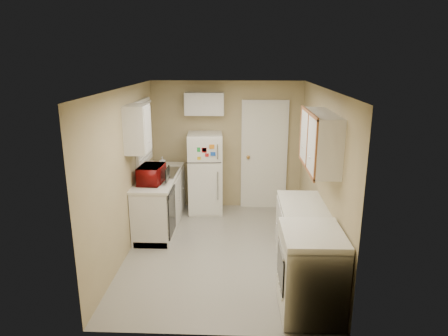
{
  "coord_description": "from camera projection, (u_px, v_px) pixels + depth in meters",
  "views": [
    {
      "loc": [
        0.24,
        -5.45,
        2.81
      ],
      "look_at": [
        0.0,
        0.5,
        1.15
      ],
      "focal_mm": 32.0,
      "sensor_mm": 36.0,
      "label": 1
    }
  ],
  "objects": [
    {
      "name": "wall_right",
      "position": [
        322.0,
        175.0,
        5.63
      ],
      "size": [
        3.8,
        3.8,
        0.0
      ],
      "primitive_type": "plane",
      "color": "tan",
      "rests_on": "floor"
    },
    {
      "name": "stove",
      "position": [
        311.0,
        272.0,
        4.45
      ],
      "size": [
        0.67,
        0.82,
        0.99
      ],
      "primitive_type": "cube",
      "rotation": [
        0.0,
        0.0,
        0.01
      ],
      "color": "white",
      "rests_on": "floor"
    },
    {
      "name": "interior_door",
      "position": [
        264.0,
        156.0,
        7.49
      ],
      "size": [
        0.86,
        0.06,
        2.08
      ],
      "primitive_type": "cube",
      "color": "white",
      "rests_on": "floor"
    },
    {
      "name": "microwave",
      "position": [
        152.0,
        174.0,
        6.22
      ],
      "size": [
        0.53,
        0.32,
        0.34
      ],
      "primitive_type": "imported",
      "rotation": [
        0.0,
        0.0,
        1.5
      ],
      "color": "maroon",
      "rests_on": "left_counter"
    },
    {
      "name": "dishwasher",
      "position": [
        171.0,
        212.0,
        6.19
      ],
      "size": [
        0.03,
        0.58,
        0.72
      ],
      "primitive_type": "cube",
      "color": "black",
      "rests_on": "floor"
    },
    {
      "name": "wall_left",
      "position": [
        125.0,
        173.0,
        5.74
      ],
      "size": [
        3.8,
        3.8,
        0.0
      ],
      "primitive_type": "plane",
      "color": "tan",
      "rests_on": "floor"
    },
    {
      "name": "wall_back",
      "position": [
        227.0,
        146.0,
        7.51
      ],
      "size": [
        2.8,
        2.8,
        0.0
      ],
      "primitive_type": "plane",
      "color": "tan",
      "rests_on": "floor"
    },
    {
      "name": "right_counter",
      "position": [
        306.0,
        249.0,
        5.07
      ],
      "size": [
        0.6,
        2.0,
        0.9
      ],
      "primitive_type": "cube",
      "color": "silver",
      "rests_on": "floor"
    },
    {
      "name": "left_counter",
      "position": [
        161.0,
        201.0,
        6.79
      ],
      "size": [
        0.6,
        1.8,
        0.9
      ],
      "primitive_type": "cube",
      "color": "silver",
      "rests_on": "floor"
    },
    {
      "name": "upper_cabinet_right",
      "position": [
        320.0,
        141.0,
        4.99
      ],
      "size": [
        0.3,
        1.2,
        0.7
      ],
      "primitive_type": "cube",
      "color": "silver",
      "rests_on": "wall_right"
    },
    {
      "name": "upper_cabinet_left",
      "position": [
        137.0,
        129.0,
        5.78
      ],
      "size": [
        0.3,
        0.45,
        0.7
      ],
      "primitive_type": "cube",
      "color": "silver",
      "rests_on": "wall_left"
    },
    {
      "name": "soap_bottle",
      "position": [
        162.0,
        161.0,
        7.18
      ],
      "size": [
        0.1,
        0.1,
        0.18
      ],
      "primitive_type": "imported",
      "rotation": [
        0.0,
        0.0,
        -0.3
      ],
      "color": "silver",
      "rests_on": "left_counter"
    },
    {
      "name": "sink",
      "position": [
        161.0,
        175.0,
        6.83
      ],
      "size": [
        0.54,
        0.74,
        0.16
      ],
      "primitive_type": "cube",
      "color": "gray",
      "rests_on": "left_counter"
    },
    {
      "name": "refrigerator",
      "position": [
        205.0,
        173.0,
        7.34
      ],
      "size": [
        0.65,
        0.64,
        1.49
      ],
      "primitive_type": "cube",
      "rotation": [
        0.0,
        0.0,
        0.07
      ],
      "color": "white",
      "rests_on": "floor"
    },
    {
      "name": "window_blinds",
      "position": [
        144.0,
        132.0,
        6.64
      ],
      "size": [
        0.1,
        0.98,
        1.08
      ],
      "primitive_type": "cube",
      "color": "silver",
      "rests_on": "wall_left"
    },
    {
      "name": "floor",
      "position": [
        223.0,
        250.0,
        6.0
      ],
      "size": [
        3.8,
        3.8,
        0.0
      ],
      "primitive_type": "plane",
      "color": "#B5B0A2",
      "rests_on": "ground"
    },
    {
      "name": "ceiling",
      "position": [
        222.0,
        89.0,
        5.36
      ],
      "size": [
        3.8,
        3.8,
        0.0
      ],
      "primitive_type": "plane",
      "color": "white",
      "rests_on": "floor"
    },
    {
      "name": "wall_front",
      "position": [
        214.0,
        230.0,
        3.85
      ],
      "size": [
        2.8,
        2.8,
        0.0
      ],
      "primitive_type": "plane",
      "color": "tan",
      "rests_on": "floor"
    },
    {
      "name": "cabinet_over_fridge",
      "position": [
        205.0,
        104.0,
        7.17
      ],
      "size": [
        0.7,
        0.3,
        0.4
      ],
      "primitive_type": "cube",
      "color": "silver",
      "rests_on": "wall_back"
    }
  ]
}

